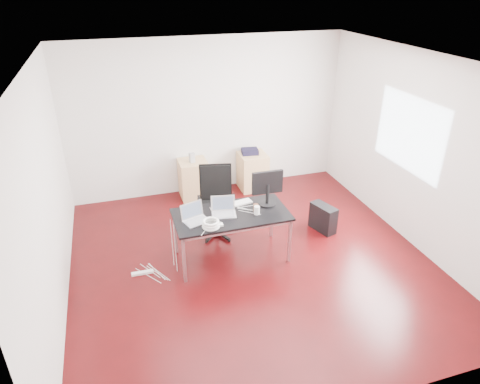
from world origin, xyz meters
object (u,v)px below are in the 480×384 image
object	(u,v)px
desk	(231,217)
office_chair	(216,198)
pc_tower	(323,218)
filing_cabinet_left	(194,179)
filing_cabinet_right	(253,171)

from	to	relation	value
desk	office_chair	bearing A→B (deg)	91.92
pc_tower	desk	bearing A→B (deg)	172.18
office_chair	filing_cabinet_left	distance (m)	1.33
desk	filing_cabinet_left	xyz separation A→B (m)	(-0.12, 2.05, -0.33)
desk	filing_cabinet_left	world-z (taller)	desk
filing_cabinet_left	pc_tower	bearing A→B (deg)	-45.62
office_chair	filing_cabinet_right	distance (m)	1.69
pc_tower	filing_cabinet_left	bearing A→B (deg)	116.59
office_chair	pc_tower	xyz separation A→B (m)	(1.63, -0.47, -0.39)
office_chair	filing_cabinet_left	size ratio (longest dim) A/B	1.54
filing_cabinet_left	pc_tower	world-z (taller)	filing_cabinet_left
desk	office_chair	world-z (taller)	office_chair
office_chair	pc_tower	distance (m)	1.74
filing_cabinet_left	office_chair	bearing A→B (deg)	-85.70
filing_cabinet_left	filing_cabinet_right	world-z (taller)	same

